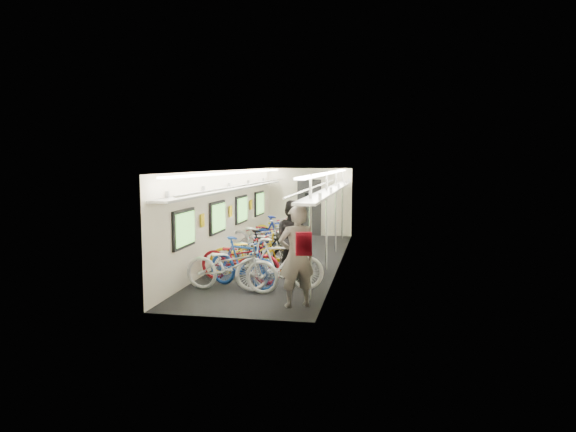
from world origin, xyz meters
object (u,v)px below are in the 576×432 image
at_px(passenger_mid, 291,239).
at_px(backpack, 304,244).
at_px(passenger_near, 297,256).
at_px(bicycle_0, 232,266).
at_px(bicycle_1, 243,263).

bearing_deg(passenger_mid, backpack, 122.94).
height_order(passenger_near, passenger_mid, passenger_near).
xyz_separation_m(bicycle_0, passenger_mid, (0.97, 1.46, 0.36)).
bearing_deg(passenger_mid, bicycle_1, 73.38).
bearing_deg(passenger_near, backpack, 81.42).
bearing_deg(passenger_near, bicycle_0, -56.33).
distance_m(passenger_near, passenger_mid, 2.36).
relative_size(bicycle_1, passenger_mid, 1.00).
bearing_deg(bicycle_0, backpack, -126.67).
relative_size(bicycle_0, bicycle_1, 1.14).
height_order(bicycle_1, backpack, backpack).
bearing_deg(bicycle_1, bicycle_0, 178.37).
bearing_deg(passenger_near, passenger_mid, -104.10).
relative_size(bicycle_0, passenger_near, 1.09).
relative_size(passenger_near, backpack, 4.86).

